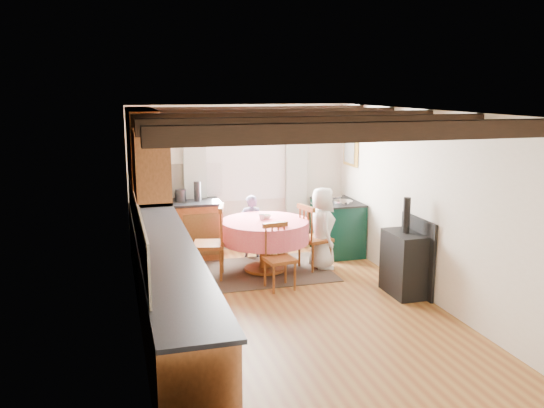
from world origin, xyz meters
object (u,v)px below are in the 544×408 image
object	(u,v)px
chair_left	(209,242)
aga_range	(337,226)
dining_table	(265,246)
cup	(262,217)
child_right	(322,228)
chair_near	(280,257)
cast_iron_stove	(405,246)
chair_right	(315,236)
child_far	(251,226)

from	to	relation	value
chair_left	aga_range	bearing A→B (deg)	121.02
dining_table	cup	size ratio (longest dim) A/B	13.71
aga_range	child_right	bearing A→B (deg)	-127.60
chair_near	cast_iron_stove	bearing A→B (deg)	-30.81
chair_right	chair_near	bearing A→B (deg)	117.24
chair_right	child_far	xyz separation A→B (m)	(-0.78, 0.82, 0.01)
chair_near	chair_right	size ratio (longest dim) A/B	0.90
dining_table	chair_right	distance (m)	0.77
dining_table	cup	bearing A→B (deg)	120.65
chair_right	aga_range	bearing A→B (deg)	-58.74
dining_table	chair_near	distance (m)	0.77
dining_table	chair_left	size ratio (longest dim) A/B	1.21
dining_table	cast_iron_stove	size ratio (longest dim) A/B	0.99
child_far	aga_range	bearing A→B (deg)	-170.83
dining_table	child_right	size ratio (longest dim) A/B	1.04
chair_near	chair_left	world-z (taller)	chair_left
chair_left	cup	size ratio (longest dim) A/B	11.32
dining_table	cup	xyz separation A→B (m)	(-0.03, 0.05, 0.43)
cast_iron_stove	child_right	xyz separation A→B (m)	(-0.64, 1.33, -0.03)
chair_left	child_far	bearing A→B (deg)	149.15
chair_right	cup	world-z (taller)	chair_right
chair_near	child_far	bearing A→B (deg)	82.58
dining_table	chair_left	xyz separation A→B (m)	(-0.83, -0.05, 0.14)
dining_table	chair_right	size ratio (longest dim) A/B	1.30
dining_table	aga_range	distance (m)	1.53
aga_range	child_far	world-z (taller)	child_far
child_right	chair_left	bearing A→B (deg)	96.77
chair_left	cup	bearing A→B (deg)	111.55
chair_near	child_right	size ratio (longest dim) A/B	0.72
chair_right	child_right	world-z (taller)	child_right
child_right	cup	bearing A→B (deg)	89.80
child_far	child_right	world-z (taller)	child_right
dining_table	chair_left	distance (m)	0.85
dining_table	aga_range	bearing A→B (deg)	24.11
chair_left	cast_iron_stove	world-z (taller)	cast_iron_stove
chair_near	dining_table	bearing A→B (deg)	81.85
chair_near	cup	world-z (taller)	chair_near
aga_range	cast_iron_stove	distance (m)	2.03
chair_right	cast_iron_stove	bearing A→B (deg)	-166.46
chair_left	child_far	world-z (taller)	chair_left
aga_range	cup	xyz separation A→B (m)	(-1.42, -0.57, 0.37)
child_far	child_right	bearing A→B (deg)	151.72
dining_table	child_far	xyz separation A→B (m)	(-0.02, 0.76, 0.12)
aga_range	child_right	xyz separation A→B (m)	(-0.53, -0.69, 0.17)
child_far	cup	size ratio (longest dim) A/B	10.85
dining_table	child_far	distance (m)	0.77
aga_range	cup	bearing A→B (deg)	-158.16
aga_range	child_far	distance (m)	1.42
chair_near	aga_range	world-z (taller)	chair_near
child_far	child_right	distance (m)	1.21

